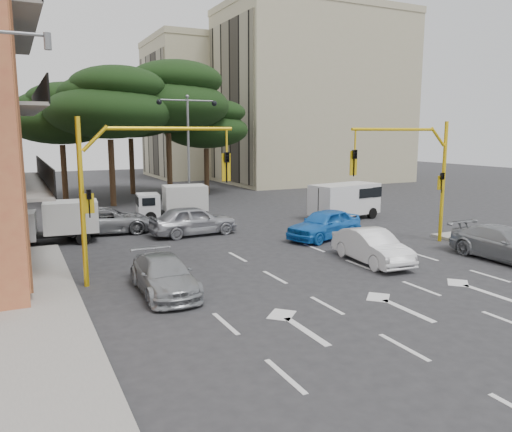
{
  "coord_description": "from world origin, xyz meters",
  "views": [
    {
      "loc": [
        -10.73,
        -16.18,
        5.45
      ],
      "look_at": [
        -0.61,
        4.47,
        1.6
      ],
      "focal_mm": 35.0,
      "sensor_mm": 36.0,
      "label": 1
    }
  ],
  "objects_px": {
    "car_silver_cross_b": "(193,220)",
    "box_truck_b": "(173,203)",
    "car_blue_compact": "(324,224)",
    "car_silver_wagon": "(164,275)",
    "car_white_hatch": "(372,246)",
    "van_white": "(345,201)",
    "signal_mast_right": "(417,166)",
    "car_silver_cross_a": "(108,221)",
    "car_silver_parked": "(506,244)",
    "street_lamp_center": "(188,133)",
    "signal_mast_left": "(133,176)",
    "box_truck_a": "(55,223)"
  },
  "relations": [
    {
      "from": "signal_mast_left",
      "to": "car_blue_compact",
      "type": "distance_m",
      "value": 11.32
    },
    {
      "from": "car_silver_cross_a",
      "to": "van_white",
      "type": "xyz_separation_m",
      "value": [
        14.41,
        -1.9,
        0.44
      ]
    },
    {
      "from": "signal_mast_left",
      "to": "signal_mast_right",
      "type": "bearing_deg",
      "value": 0.0
    },
    {
      "from": "signal_mast_left",
      "to": "car_silver_wagon",
      "type": "height_order",
      "value": "signal_mast_left"
    },
    {
      "from": "signal_mast_left",
      "to": "car_silver_wagon",
      "type": "bearing_deg",
      "value": -75.48
    },
    {
      "from": "car_silver_wagon",
      "to": "street_lamp_center",
      "type": "bearing_deg",
      "value": 70.25
    },
    {
      "from": "signal_mast_right",
      "to": "car_silver_parked",
      "type": "distance_m",
      "value": 5.35
    },
    {
      "from": "signal_mast_right",
      "to": "car_silver_parked",
      "type": "relative_size",
      "value": 1.21
    },
    {
      "from": "signal_mast_left",
      "to": "car_blue_compact",
      "type": "bearing_deg",
      "value": 16.43
    },
    {
      "from": "signal_mast_right",
      "to": "car_silver_parked",
      "type": "bearing_deg",
      "value": -72.02
    },
    {
      "from": "car_white_hatch",
      "to": "van_white",
      "type": "bearing_deg",
      "value": 64.88
    },
    {
      "from": "signal_mast_right",
      "to": "car_white_hatch",
      "type": "height_order",
      "value": "signal_mast_right"
    },
    {
      "from": "signal_mast_left",
      "to": "van_white",
      "type": "height_order",
      "value": "signal_mast_left"
    },
    {
      "from": "car_blue_compact",
      "to": "car_silver_parked",
      "type": "xyz_separation_m",
      "value": [
        4.5,
        -7.18,
        -0.05
      ]
    },
    {
      "from": "street_lamp_center",
      "to": "car_silver_parked",
      "type": "height_order",
      "value": "street_lamp_center"
    },
    {
      "from": "box_truck_b",
      "to": "car_silver_cross_a",
      "type": "bearing_deg",
      "value": 128.19
    },
    {
      "from": "car_silver_parked",
      "to": "car_blue_compact",
      "type": "bearing_deg",
      "value": 120.08
    },
    {
      "from": "car_blue_compact",
      "to": "car_silver_parked",
      "type": "bearing_deg",
      "value": 14.46
    },
    {
      "from": "car_silver_wagon",
      "to": "car_silver_cross_b",
      "type": "xyz_separation_m",
      "value": [
        4.15,
        8.96,
        0.17
      ]
    },
    {
      "from": "car_silver_cross_a",
      "to": "box_truck_b",
      "type": "height_order",
      "value": "box_truck_b"
    },
    {
      "from": "car_silver_cross_b",
      "to": "van_white",
      "type": "distance_m",
      "value": 10.37
    },
    {
      "from": "signal_mast_left",
      "to": "box_truck_a",
      "type": "relative_size",
      "value": 1.41
    },
    {
      "from": "signal_mast_left",
      "to": "box_truck_b",
      "type": "relative_size",
      "value": 1.37
    },
    {
      "from": "car_silver_cross_b",
      "to": "box_truck_b",
      "type": "height_order",
      "value": "box_truck_b"
    },
    {
      "from": "signal_mast_right",
      "to": "street_lamp_center",
      "type": "relative_size",
      "value": 0.77
    },
    {
      "from": "car_silver_wagon",
      "to": "box_truck_b",
      "type": "distance_m",
      "value": 14.83
    },
    {
      "from": "car_white_hatch",
      "to": "box_truck_b",
      "type": "xyz_separation_m",
      "value": [
        -4.45,
        14.02,
        0.38
      ]
    },
    {
      "from": "signal_mast_right",
      "to": "box_truck_a",
      "type": "distance_m",
      "value": 17.94
    },
    {
      "from": "car_silver_cross_b",
      "to": "van_white",
      "type": "relative_size",
      "value": 1.03
    },
    {
      "from": "signal_mast_right",
      "to": "car_silver_cross_b",
      "type": "height_order",
      "value": "signal_mast_right"
    },
    {
      "from": "signal_mast_right",
      "to": "box_truck_b",
      "type": "height_order",
      "value": "signal_mast_right"
    },
    {
      "from": "car_silver_cross_b",
      "to": "car_silver_parked",
      "type": "bearing_deg",
      "value": -140.05
    },
    {
      "from": "van_white",
      "to": "car_white_hatch",
      "type": "bearing_deg",
      "value": -40.21
    },
    {
      "from": "box_truck_a",
      "to": "street_lamp_center",
      "type": "bearing_deg",
      "value": -50.67
    },
    {
      "from": "street_lamp_center",
      "to": "box_truck_b",
      "type": "bearing_deg",
      "value": -133.1
    },
    {
      "from": "car_white_hatch",
      "to": "car_silver_cross_b",
      "type": "bearing_deg",
      "value": 123.63
    },
    {
      "from": "car_blue_compact",
      "to": "car_silver_parked",
      "type": "relative_size",
      "value": 0.91
    },
    {
      "from": "street_lamp_center",
      "to": "car_silver_cross_a",
      "type": "height_order",
      "value": "street_lamp_center"
    },
    {
      "from": "van_white",
      "to": "signal_mast_right",
      "type": "bearing_deg",
      "value": -20.54
    },
    {
      "from": "car_blue_compact",
      "to": "car_silver_wagon",
      "type": "xyz_separation_m",
      "value": [
        -9.94,
        -5.03,
        -0.14
      ]
    },
    {
      "from": "car_blue_compact",
      "to": "car_silver_cross_a",
      "type": "height_order",
      "value": "car_blue_compact"
    },
    {
      "from": "car_silver_wagon",
      "to": "car_silver_cross_b",
      "type": "bearing_deg",
      "value": 66.92
    },
    {
      "from": "signal_mast_left",
      "to": "van_white",
      "type": "distance_m",
      "value": 17.04
    },
    {
      "from": "car_blue_compact",
      "to": "signal_mast_left",
      "type": "bearing_deg",
      "value": -91.18
    },
    {
      "from": "car_white_hatch",
      "to": "car_silver_wagon",
      "type": "relative_size",
      "value": 0.99
    },
    {
      "from": "car_white_hatch",
      "to": "car_blue_compact",
      "type": "height_order",
      "value": "car_blue_compact"
    },
    {
      "from": "car_blue_compact",
      "to": "car_silver_wagon",
      "type": "height_order",
      "value": "car_blue_compact"
    },
    {
      "from": "car_silver_cross_a",
      "to": "car_white_hatch",
      "type": "bearing_deg",
      "value": -134.71
    },
    {
      "from": "signal_mast_right",
      "to": "street_lamp_center",
      "type": "bearing_deg",
      "value": 115.91
    },
    {
      "from": "car_blue_compact",
      "to": "box_truck_a",
      "type": "distance_m",
      "value": 13.57
    }
  ]
}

